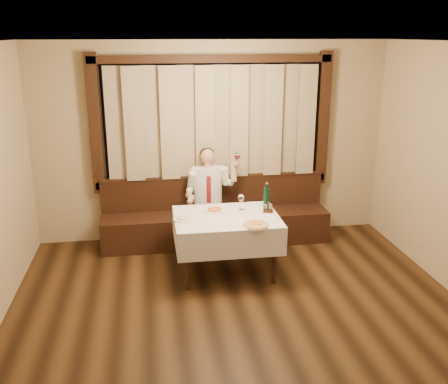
{
  "coord_description": "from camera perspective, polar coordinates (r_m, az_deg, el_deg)",
  "views": [
    {
      "loc": [
        -0.9,
        -3.92,
        2.88
      ],
      "look_at": [
        0.0,
        1.9,
        1.0
      ],
      "focal_mm": 40.0,
      "sensor_mm": 36.0,
      "label": 1
    }
  ],
  "objects": [
    {
      "name": "dining_table",
      "position": [
        6.11,
        0.29,
        -3.68
      ],
      "size": [
        1.27,
        0.97,
        0.76
      ],
      "color": "black",
      "rests_on": "ground"
    },
    {
      "name": "pizza",
      "position": [
        5.77,
        3.67,
        -3.78
      ],
      "size": [
        0.31,
        0.31,
        0.03
      ],
      "rotation": [
        0.0,
        0.0,
        -0.03
      ],
      "color": "white",
      "rests_on": "dining_table"
    },
    {
      "name": "banquette",
      "position": [
        7.18,
        -1.0,
        -3.27
      ],
      "size": [
        3.2,
        0.61,
        0.94
      ],
      "color": "black",
      "rests_on": "ground"
    },
    {
      "name": "green_bottle",
      "position": [
        6.26,
        4.87,
        -0.73
      ],
      "size": [
        0.08,
        0.08,
        0.35
      ],
      "rotation": [
        0.0,
        0.0,
        -0.14
      ],
      "color": "#0E4226",
      "rests_on": "dining_table"
    },
    {
      "name": "pasta_cream",
      "position": [
        5.96,
        -4.69,
        -2.88
      ],
      "size": [
        0.24,
        0.24,
        0.08
      ],
      "rotation": [
        0.0,
        0.0,
        -0.11
      ],
      "color": "white",
      "rests_on": "dining_table"
    },
    {
      "name": "table_wine_glass",
      "position": [
        6.22,
        1.97,
        -0.76
      ],
      "size": [
        0.08,
        0.08,
        0.21
      ],
      "rotation": [
        0.0,
        0.0,
        -0.19
      ],
      "color": "white",
      "rests_on": "dining_table"
    },
    {
      "name": "pasta_red",
      "position": [
        6.22,
        -1.07,
        -1.88
      ],
      "size": [
        0.28,
        0.28,
        0.1
      ],
      "rotation": [
        0.0,
        0.0,
        0.24
      ],
      "color": "white",
      "rests_on": "dining_table"
    },
    {
      "name": "seated_man",
      "position": [
        6.92,
        -1.75,
        0.25
      ],
      "size": [
        0.75,
        0.56,
        1.38
      ],
      "color": "black",
      "rests_on": "ground"
    },
    {
      "name": "room",
      "position": [
        5.16,
        1.56,
        2.19
      ],
      "size": [
        5.01,
        6.01,
        2.81
      ],
      "color": "black",
      "rests_on": "ground"
    },
    {
      "name": "cruet_caddy",
      "position": [
        6.2,
        5.06,
        -1.94
      ],
      "size": [
        0.13,
        0.09,
        0.13
      ],
      "rotation": [
        0.0,
        0.0,
        -0.3
      ],
      "color": "black",
      "rests_on": "dining_table"
    }
  ]
}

